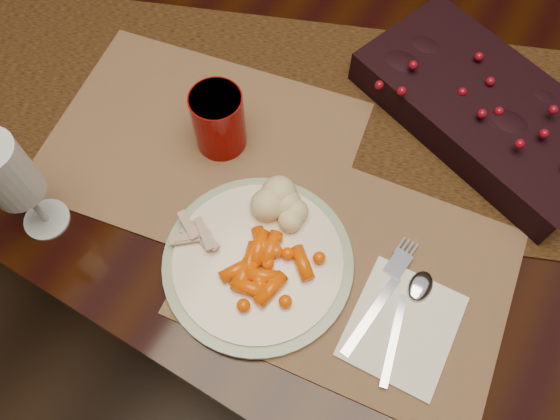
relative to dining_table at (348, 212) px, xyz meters
The scene contains 15 objects.
floor 0.38m from the dining_table, ahead, with size 5.00×5.00×0.00m, color black.
dining_table is the anchor object (origin of this frame).
table_runner 0.38m from the dining_table, 101.13° to the right, with size 1.89×0.39×0.00m, color #482908.
centerpiece 0.45m from the dining_table, 21.45° to the left, with size 0.39×0.20×0.08m, color black, non-canonical shape.
placemat_main 0.47m from the dining_table, 70.91° to the right, with size 0.43×0.31×0.00m, color #8B6241.
placemat_second 0.47m from the dining_table, 134.81° to the right, with size 0.46×0.33×0.00m, color brown.
dinner_plate 0.50m from the dining_table, 93.91° to the right, with size 0.26×0.26×0.01m, color #FEEBCE.
baby_carrots 0.52m from the dining_table, 89.14° to the right, with size 0.10×0.08×0.02m, color #F25000, non-canonical shape.
mashed_potatoes 0.49m from the dining_table, 95.59° to the right, with size 0.08×0.07×0.05m, color tan, non-canonical shape.
turkey_shreds 0.54m from the dining_table, 108.53° to the right, with size 0.07×0.06×0.02m, color #D5AC93, non-canonical shape.
napkin 0.52m from the dining_table, 58.22° to the right, with size 0.13×0.15×0.01m, color white.
fork 0.50m from the dining_table, 63.40° to the right, with size 0.02×0.17×0.00m, color silver, non-canonical shape.
spoon 0.52m from the dining_table, 58.34° to the right, with size 0.03×0.15×0.00m, color silver, non-canonical shape.
red_cup 0.50m from the dining_table, 134.67° to the right, with size 0.08×0.08×0.10m, color #800200.
wine_glass 0.70m from the dining_table, 127.43° to the right, with size 0.07×0.07×0.19m, color #AEB5BB, non-canonical shape.
Camera 1 is at (0.14, -0.54, 1.46)m, focal length 35.00 mm.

